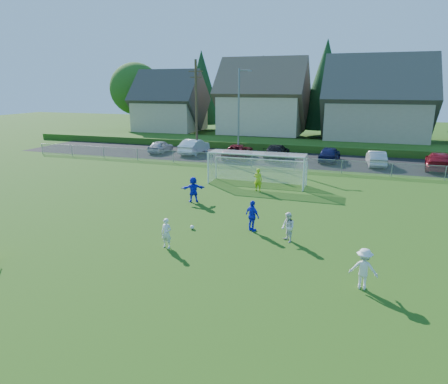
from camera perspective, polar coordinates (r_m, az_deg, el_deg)
The scene contains 23 objects.
ground at distance 16.72m, azimuth -8.95°, elevation -11.44°, with size 160.00×160.00×0.00m, color #193D0C.
asphalt_lot at distance 41.97m, azimuth 8.55°, elevation 4.70°, with size 60.00×60.00×0.00m, color black.
grass_embankment at distance 49.21m, azimuth 10.14°, elevation 6.61°, with size 70.00×6.00×0.80m, color #1E420F.
soccer_ball at distance 21.31m, azimuth -4.59°, elevation -5.03°, with size 0.22×0.22×0.22m, color white.
player_white_a at distance 18.90m, azimuth -8.23°, elevation -5.86°, with size 0.52×0.34×1.43m, color white.
player_white_b at distance 19.64m, azimuth 9.12°, elevation -5.01°, with size 0.71×0.56×1.47m, color white.
player_white_c at distance 15.96m, azimuth 19.32°, elevation -10.31°, with size 1.03×0.59×1.60m, color white.
player_blue_a at distance 20.84m, azimuth 4.08°, elevation -3.42°, with size 0.96×0.40×1.64m, color #1620D4.
player_blue_b at distance 26.04m, azimuth -4.40°, elevation 0.39°, with size 1.56×0.50×1.68m, color #1620D4.
goalkeeper at distance 28.74m, azimuth 4.89°, elevation 1.76°, with size 0.61×0.40×1.66m, color #AACE18.
car_a at distance 46.05m, azimuth -9.04°, elevation 6.44°, with size 1.60×3.99×1.36m, color #A7A9AF.
car_b at distance 44.69m, azimuth -4.27°, elevation 6.50°, with size 1.73×4.95×1.63m, color white.
car_c at distance 41.73m, azimuth 2.01°, elevation 5.83°, with size 2.46×5.34×1.48m, color #590A12.
car_d at distance 41.73m, azimuth 7.53°, elevation 5.72°, with size 2.10×5.17×1.50m, color black.
car_e at distance 41.32m, azimuth 14.84°, elevation 5.27°, with size 1.79×4.46×1.52m, color #131742.
car_f at distance 40.43m, azimuth 20.90°, elevation 4.52°, with size 1.52×4.37×1.44m, color #B8B8B8.
car_g at distance 40.75m, azimuth 28.35°, elevation 3.88°, with size 2.22×5.45×1.58m, color maroon.
soccer_goal at distance 30.64m, azimuth 4.82°, elevation 4.11°, with size 7.42×1.90×2.50m.
chainlink_fence at distance 36.54m, azimuth 7.04°, elevation 4.22°, with size 52.06×0.06×1.20m.
streetlight at distance 40.94m, azimuth 2.18°, elevation 11.42°, with size 1.38×0.18×9.00m.
utility_pole at distance 43.55m, azimuth -3.97°, elevation 12.02°, with size 1.60×0.26×10.00m.
houses_row at distance 55.89m, azimuth 13.75°, elevation 14.54°, with size 53.90×11.45×13.27m.
tree_row at distance 62.23m, azimuth 13.40°, elevation 14.17°, with size 65.98×12.36×13.80m.
Camera 1 is at (7.13, -13.19, 7.40)m, focal length 32.00 mm.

